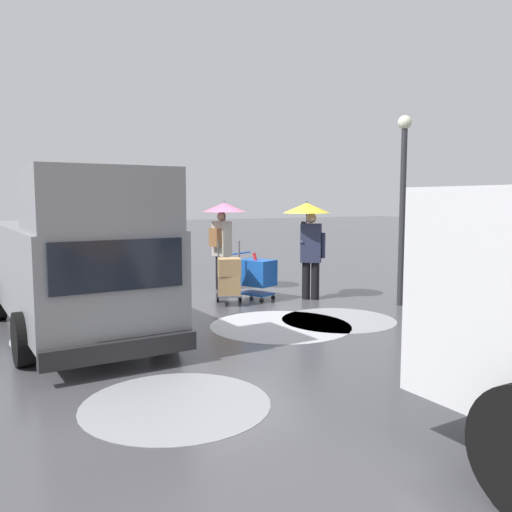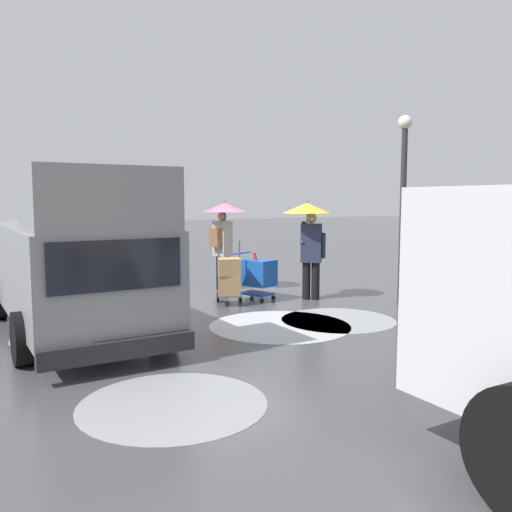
{
  "view_description": "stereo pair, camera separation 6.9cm",
  "coord_description": "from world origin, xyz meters",
  "px_view_note": "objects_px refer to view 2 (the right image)",
  "views": [
    {
      "loc": [
        5.29,
        9.99,
        2.17
      ],
      "look_at": [
        0.07,
        0.72,
        1.05
      ],
      "focal_mm": 37.36,
      "sensor_mm": 36.0,
      "label": 1
    },
    {
      "loc": [
        5.23,
        10.03,
        2.17
      ],
      "look_at": [
        0.07,
        0.72,
        1.05
      ],
      "focal_mm": 37.36,
      "sensor_mm": 36.0,
      "label": 2
    }
  ],
  "objects_px": {
    "cargo_van_parked_right": "(74,262)",
    "pedestrian_black_side": "(309,227)",
    "hand_dolly_boxes": "(229,277)",
    "street_lamp": "(403,190)",
    "pedestrian_pink_side": "(223,225)",
    "shopping_cart_vendor": "(257,274)"
  },
  "relations": [
    {
      "from": "cargo_van_parked_right",
      "to": "pedestrian_black_side",
      "type": "distance_m",
      "value": 5.11
    },
    {
      "from": "cargo_van_parked_right",
      "to": "pedestrian_black_side",
      "type": "height_order",
      "value": "cargo_van_parked_right"
    },
    {
      "from": "shopping_cart_vendor",
      "to": "pedestrian_black_side",
      "type": "relative_size",
      "value": 0.49
    },
    {
      "from": "pedestrian_black_side",
      "to": "hand_dolly_boxes",
      "type": "bearing_deg",
      "value": -9.13
    },
    {
      "from": "pedestrian_black_side",
      "to": "street_lamp",
      "type": "xyz_separation_m",
      "value": [
        -1.27,
        1.49,
        0.79
      ]
    },
    {
      "from": "cargo_van_parked_right",
      "to": "hand_dolly_boxes",
      "type": "distance_m",
      "value": 3.45
    },
    {
      "from": "cargo_van_parked_right",
      "to": "hand_dolly_boxes",
      "type": "relative_size",
      "value": 4.11
    },
    {
      "from": "pedestrian_black_side",
      "to": "shopping_cart_vendor",
      "type": "bearing_deg",
      "value": -25.44
    },
    {
      "from": "hand_dolly_boxes",
      "to": "street_lamp",
      "type": "relative_size",
      "value": 0.34
    },
    {
      "from": "hand_dolly_boxes",
      "to": "pedestrian_pink_side",
      "type": "distance_m",
      "value": 2.11
    },
    {
      "from": "pedestrian_black_side",
      "to": "pedestrian_pink_side",
      "type": "bearing_deg",
      "value": -61.51
    },
    {
      "from": "pedestrian_pink_side",
      "to": "shopping_cart_vendor",
      "type": "bearing_deg",
      "value": 92.48
    },
    {
      "from": "shopping_cart_vendor",
      "to": "pedestrian_pink_side",
      "type": "xyz_separation_m",
      "value": [
        0.07,
        -1.53,
        1.0
      ]
    },
    {
      "from": "hand_dolly_boxes",
      "to": "shopping_cart_vendor",
      "type": "bearing_deg",
      "value": -165.13
    },
    {
      "from": "pedestrian_pink_side",
      "to": "pedestrian_black_side",
      "type": "distance_m",
      "value": 2.3
    },
    {
      "from": "shopping_cart_vendor",
      "to": "hand_dolly_boxes",
      "type": "relative_size",
      "value": 0.79
    },
    {
      "from": "street_lamp",
      "to": "pedestrian_black_side",
      "type": "bearing_deg",
      "value": -49.51
    },
    {
      "from": "pedestrian_pink_side",
      "to": "pedestrian_black_side",
      "type": "relative_size",
      "value": 1.0
    },
    {
      "from": "shopping_cart_vendor",
      "to": "hand_dolly_boxes",
      "type": "distance_m",
      "value": 0.79
    },
    {
      "from": "cargo_van_parked_right",
      "to": "pedestrian_pink_side",
      "type": "xyz_separation_m",
      "value": [
        -3.95,
        -2.71,
        0.39
      ]
    },
    {
      "from": "pedestrian_pink_side",
      "to": "street_lamp",
      "type": "distance_m",
      "value": 4.31
    },
    {
      "from": "cargo_van_parked_right",
      "to": "street_lamp",
      "type": "distance_m",
      "value": 6.48
    }
  ]
}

